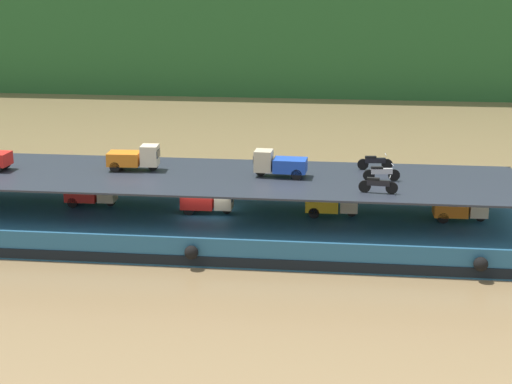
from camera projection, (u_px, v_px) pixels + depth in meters
The scene contains 12 objects.
ground_plane at pixel (208, 239), 43.73m from camera, with size 400.00×400.00×0.00m, color olive.
cargo_barge at pixel (208, 226), 43.51m from camera, with size 33.97×9.18×1.50m.
cargo_rack at pixel (207, 177), 42.80m from camera, with size 32.37×7.84×2.00m.
mini_truck_lower_aft at pixel (92, 193), 44.36m from camera, with size 2.75×1.22×1.38m.
mini_truck_lower_mid at pixel (208, 200), 43.02m from camera, with size 2.74×1.20×1.38m.
mini_truck_lower_fore at pixel (333, 203), 42.54m from camera, with size 2.75×1.21×1.38m.
mini_truck_lower_bow at pixel (461, 208), 41.71m from camera, with size 2.76×1.24×1.38m.
mini_truck_upper_mid at pixel (134, 158), 43.78m from camera, with size 2.78×1.28×1.38m.
mini_truck_upper_fore at pixel (279, 164), 42.43m from camera, with size 2.78×1.28×1.38m.
motorcycle_upper_port at pixel (378, 184), 39.43m from camera, with size 1.90×0.55×0.87m.
motorcycle_upper_centre at pixel (381, 173), 41.64m from camera, with size 1.89×0.55×0.87m.
motorcycle_upper_stbd at pixel (375, 162), 43.92m from camera, with size 1.90×0.55×0.87m.
Camera 1 is at (7.42, -40.85, 14.19)m, focal length 57.27 mm.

